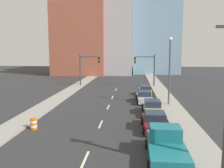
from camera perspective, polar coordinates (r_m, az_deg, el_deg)
sidewalk_left at (r=53.54m, az=-6.27°, el=0.60°), size 2.48×93.99×0.12m
sidewalk_right at (r=52.75m, az=9.72°, el=0.43°), size 2.48×93.99×0.12m
lane_stripe_at_9m at (r=15.92m, az=-6.16°, el=-16.71°), size 0.16×2.40×0.01m
lane_stripe_at_16m at (r=22.70m, az=-2.62°, el=-9.16°), size 0.16×2.40×0.01m
lane_stripe_at_23m at (r=29.40m, az=-0.87°, el=-5.26°), size 0.16×2.40×0.01m
lane_stripe_at_29m at (r=35.35m, az=0.11°, el=-3.06°), size 0.16×2.40×0.01m
lane_stripe_at_37m at (r=42.47m, az=0.91°, el=-1.26°), size 0.16×2.40×0.01m
building_brick_left at (r=72.15m, az=-6.87°, el=9.92°), size 14.00×16.00×19.06m
building_office_center at (r=75.37m, az=-0.00°, el=14.09°), size 12.00×20.00×30.12m
building_glass_right at (r=79.44m, az=9.78°, el=14.23°), size 13.00×20.00×31.71m
traffic_signal_left at (r=46.64m, az=-5.97°, el=4.15°), size 3.81×0.35×5.85m
traffic_signal_right at (r=45.91m, az=8.30°, el=4.06°), size 3.81×0.35×5.85m
traffic_barrel at (r=22.18m, az=-17.48°, el=-8.65°), size 0.56×0.56×0.95m
street_lamp at (r=30.41m, az=13.05°, el=3.97°), size 0.44×0.44×8.13m
pickup_truck_teal at (r=15.98m, az=12.27°, el=-13.80°), size 2.52×5.26×1.86m
sedan_maroon at (r=21.37m, az=9.75°, el=-8.48°), size 2.19×4.48×1.47m
sedan_tan at (r=26.42m, az=9.24°, el=-5.35°), size 2.12×4.63×1.46m
sedan_silver at (r=32.25m, az=7.41°, el=-2.98°), size 2.18×4.74×1.44m
sedan_yellow at (r=37.39m, az=7.62°, el=-1.54°), size 2.06×4.32×1.40m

